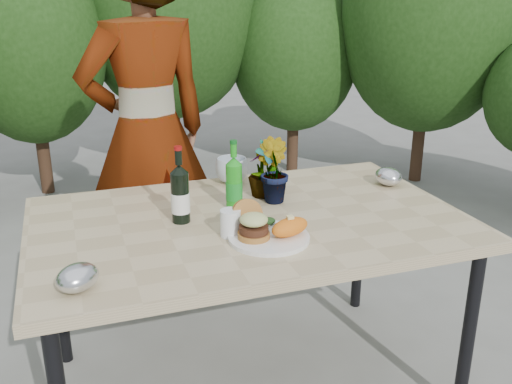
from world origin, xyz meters
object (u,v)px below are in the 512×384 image
object	(u,v)px
patio_table	(249,232)
person	(148,134)
wine_bottle	(180,195)
dinner_plate	(269,238)

from	to	relation	value
patio_table	person	bearing A→B (deg)	106.29
patio_table	wine_bottle	xyz separation A→B (m)	(-0.25, 0.05, 0.16)
patio_table	dinner_plate	xyz separation A→B (m)	(0.00, -0.21, 0.06)
patio_table	person	world-z (taller)	person
patio_table	person	size ratio (longest dim) A/B	0.89
patio_table	dinner_plate	world-z (taller)	dinner_plate
dinner_plate	person	xyz separation A→B (m)	(-0.24, 1.04, 0.14)
dinner_plate	person	world-z (taller)	person
person	dinner_plate	bearing A→B (deg)	89.22
patio_table	wine_bottle	bearing A→B (deg)	169.21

